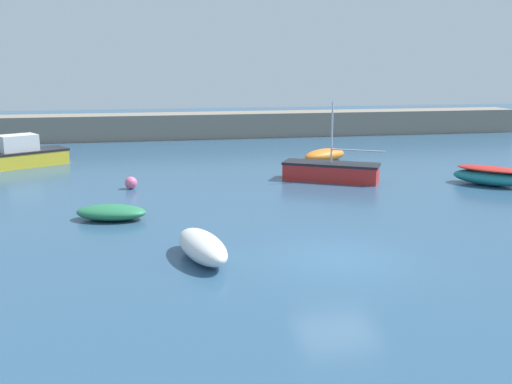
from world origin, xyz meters
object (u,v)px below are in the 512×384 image
(rowboat_white_midwater, at_px, (111,212))
(rowboat_with_red_cover, at_px, (489,176))
(sailboat_short_mast, at_px, (331,171))
(mooring_buoy_pink, at_px, (131,183))
(open_tender_yellow, at_px, (325,155))
(rowboat_blue_near, at_px, (202,247))
(motorboat_grey_hull, at_px, (13,156))

(rowboat_white_midwater, height_order, rowboat_with_red_cover, rowboat_with_red_cover)
(sailboat_short_mast, distance_m, mooring_buoy_pink, 9.90)
(rowboat_white_midwater, xyz_separation_m, open_tender_yellow, (11.93, 11.04, 0.11))
(mooring_buoy_pink, bearing_deg, rowboat_white_midwater, -96.39)
(open_tender_yellow, relative_size, rowboat_blue_near, 1.06)
(open_tender_yellow, bearing_deg, motorboat_grey_hull, 144.53)
(motorboat_grey_hull, bearing_deg, open_tender_yellow, 144.60)
(motorboat_grey_hull, height_order, rowboat_blue_near, motorboat_grey_hull)
(sailboat_short_mast, distance_m, rowboat_blue_near, 13.08)
(motorboat_grey_hull, xyz_separation_m, rowboat_blue_near, (9.09, -17.63, -0.23))
(rowboat_with_red_cover, bearing_deg, rowboat_blue_near, -103.69)
(rowboat_blue_near, bearing_deg, motorboat_grey_hull, -166.44)
(open_tender_yellow, xyz_separation_m, mooring_buoy_pink, (-11.32, -5.61, -0.10))
(sailboat_short_mast, xyz_separation_m, mooring_buoy_pink, (-9.90, -0.08, -0.18))
(motorboat_grey_hull, distance_m, sailboat_short_mast, 18.03)
(rowboat_white_midwater, xyz_separation_m, rowboat_blue_near, (2.97, -5.18, 0.13))
(mooring_buoy_pink, bearing_deg, sailboat_short_mast, 0.44)
(rowboat_with_red_cover, bearing_deg, sailboat_short_mast, -151.45)
(motorboat_grey_hull, height_order, sailboat_short_mast, sailboat_short_mast)
(rowboat_white_midwater, height_order, rowboat_blue_near, rowboat_blue_near)
(rowboat_white_midwater, distance_m, mooring_buoy_pink, 5.46)
(rowboat_with_red_cover, distance_m, rowboat_blue_near, 16.94)
(sailboat_short_mast, bearing_deg, open_tender_yellow, -75.55)
(open_tender_yellow, distance_m, rowboat_blue_near, 18.53)
(rowboat_white_midwater, relative_size, mooring_buoy_pink, 5.03)
(open_tender_yellow, xyz_separation_m, rowboat_with_red_cover, (5.84, -8.00, 0.07))
(motorboat_grey_hull, relative_size, rowboat_blue_near, 1.93)
(rowboat_with_red_cover, distance_m, mooring_buoy_pink, 17.33)
(motorboat_grey_hull, distance_m, rowboat_with_red_cover, 25.69)
(sailboat_short_mast, bearing_deg, rowboat_white_midwater, 56.49)
(mooring_buoy_pink, bearing_deg, rowboat_with_red_cover, -7.92)
(rowboat_white_midwater, xyz_separation_m, motorboat_grey_hull, (-6.12, 12.45, 0.36))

